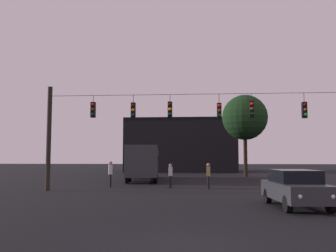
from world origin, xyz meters
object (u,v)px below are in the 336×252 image
object	(u,v)px
pedestrian_crossing_right	(208,174)
tree_left_silhouette	(245,118)
pedestrian_crossing_center	(110,172)
car_near_right	(296,188)
pedestrian_crossing_left	(170,174)
city_bus	(144,159)

from	to	relation	value
pedestrian_crossing_right	tree_left_silhouette	bearing A→B (deg)	73.72
tree_left_silhouette	pedestrian_crossing_center	bearing A→B (deg)	-127.62
car_near_right	pedestrian_crossing_right	xyz separation A→B (m)	(-3.24, 8.50, 0.15)
pedestrian_crossing_right	tree_left_silhouette	xyz separation A→B (m)	(4.49, 15.36, 5.35)
pedestrian_crossing_left	tree_left_silhouette	bearing A→B (deg)	64.30
car_near_right	pedestrian_crossing_right	distance (m)	9.10
pedestrian_crossing_left	tree_left_silhouette	distance (m)	17.03
city_bus	pedestrian_crossing_left	xyz separation A→B (m)	(2.94, -8.09, -0.96)
pedestrian_crossing_left	pedestrian_crossing_right	world-z (taller)	pedestrian_crossing_right
city_bus	pedestrian_crossing_left	bearing A→B (deg)	-70.00
pedestrian_crossing_left	car_near_right	bearing A→B (deg)	-58.24
pedestrian_crossing_left	pedestrian_crossing_center	bearing A→B (deg)	178.65
pedestrian_crossing_left	tree_left_silhouette	world-z (taller)	tree_left_silhouette
pedestrian_crossing_right	pedestrian_crossing_center	bearing A→B (deg)	172.26
pedestrian_crossing_left	pedestrian_crossing_right	distance (m)	2.65
car_near_right	pedestrian_crossing_left	distance (m)	10.95
city_bus	car_near_right	xyz separation A→B (m)	(8.71, -17.40, -1.07)
pedestrian_crossing_center	pedestrian_crossing_right	size ratio (longest dim) A/B	1.07
city_bus	pedestrian_crossing_right	distance (m)	10.48
pedestrian_crossing_left	pedestrian_crossing_right	size ratio (longest dim) A/B	0.97
car_near_right	pedestrian_crossing_right	world-z (taller)	pedestrian_crossing_right
pedestrian_crossing_right	tree_left_silhouette	size ratio (longest dim) A/B	0.19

